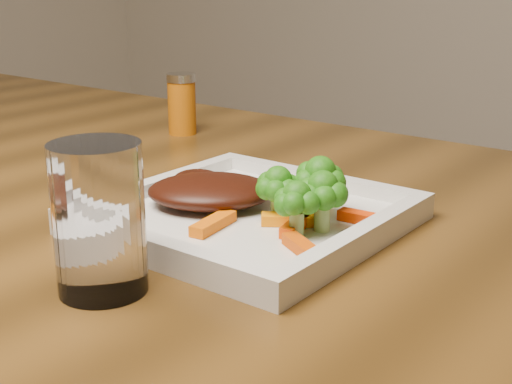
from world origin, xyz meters
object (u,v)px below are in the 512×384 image
Objects in this scene: steak at (211,191)px; drinking_glass at (99,219)px; plate at (248,220)px; spice_shaker at (182,104)px.

drinking_glass reaches higher than steak.
drinking_glass reaches higher than plate.
steak is at bearing -42.37° from spice_shaker.
drinking_glass is at bearing -53.20° from spice_shaker.
drinking_glass is (0.00, -0.19, 0.05)m from plate.
plate is 0.19m from drinking_glass.
spice_shaker is 0.55m from drinking_glass.
plate is 0.42m from spice_shaker.
plate is at bearing 90.20° from drinking_glass.
steak is 1.40× the size of spice_shaker.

